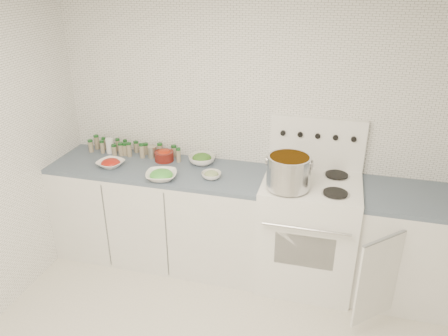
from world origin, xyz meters
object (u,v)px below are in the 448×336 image
at_px(stock_pot, 289,171).
at_px(bowl_tomato, 111,163).
at_px(bowl_snowpea, 161,175).
at_px(stove, 308,229).

xyz_separation_m(stock_pot, bowl_tomato, (-1.52, 0.09, -0.15)).
distance_m(stock_pot, bowl_tomato, 1.53).
relative_size(stock_pot, bowl_snowpea, 1.15).
bearing_deg(stove, bowl_tomato, -177.05).
height_order(stove, bowl_snowpea, stove).
bearing_deg(stock_pot, bowl_tomato, 176.76).
bearing_deg(bowl_snowpea, stock_pot, 1.76).
height_order(bowl_tomato, bowl_snowpea, bowl_snowpea).
xyz_separation_m(stock_pot, bowl_snowpea, (-1.01, -0.03, -0.15)).
relative_size(stock_pot, bowl_tomato, 1.34).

